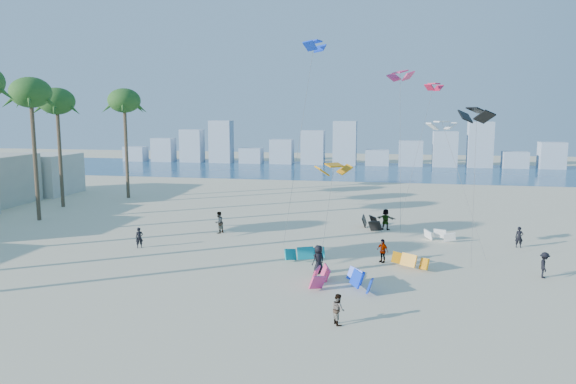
# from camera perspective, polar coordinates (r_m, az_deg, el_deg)

# --- Properties ---
(ground) EXTENTS (220.00, 220.00, 0.00)m
(ground) POSITION_cam_1_polar(r_m,az_deg,el_deg) (27.30, -13.05, -14.22)
(ground) COLOR beige
(ground) RESTS_ON ground
(ocean) EXTENTS (220.00, 220.00, 0.00)m
(ocean) POSITION_cam_1_polar(r_m,az_deg,el_deg) (96.07, 4.58, 2.29)
(ocean) COLOR navy
(ocean) RESTS_ON ground
(kitesurfer_near) EXTENTS (0.69, 0.62, 1.59)m
(kitesurfer_near) POSITION_cam_1_polar(r_m,az_deg,el_deg) (43.35, -15.30, -4.64)
(kitesurfer_near) COLOR black
(kitesurfer_near) RESTS_ON ground
(kitesurfer_mid) EXTENTS (0.87, 0.94, 1.54)m
(kitesurfer_mid) POSITION_cam_1_polar(r_m,az_deg,el_deg) (27.54, 5.26, -12.10)
(kitesurfer_mid) COLOR gray
(kitesurfer_mid) RESTS_ON ground
(kitesurfers_far) EXTENTS (25.02, 15.12, 1.88)m
(kitesurfers_far) POSITION_cam_1_polar(r_m,az_deg,el_deg) (42.27, 8.58, -4.62)
(kitesurfers_far) COLOR black
(kitesurfers_far) RESTS_ON ground
(grounded_kites) EXTENTS (12.86, 20.41, 1.05)m
(grounded_kites) POSITION_cam_1_polar(r_m,az_deg,el_deg) (39.40, 8.09, -6.21)
(grounded_kites) COLOR #E63371
(grounded_kites) RESTS_ON ground
(flying_kites) EXTENTS (26.64, 25.74, 16.67)m
(flying_kites) POSITION_cam_1_polar(r_m,az_deg,el_deg) (45.02, 15.97, 9.47)
(flying_kites) COLOR orange
(flying_kites) RESTS_ON ground
(distant_skyline) EXTENTS (85.00, 3.00, 8.40)m
(distant_skyline) POSITION_cam_1_polar(r_m,az_deg,el_deg) (105.83, 4.56, 4.55)
(distant_skyline) COLOR #9EADBF
(distant_skyline) RESTS_ON ground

